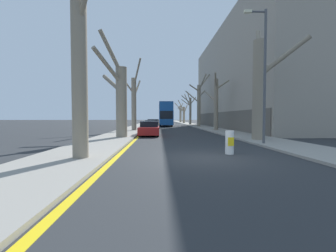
# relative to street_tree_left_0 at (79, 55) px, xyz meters

# --- Properties ---
(ground_plane) EXTENTS (300.00, 300.00, 0.00)m
(ground_plane) POSITION_rel_street_tree_left_0_xyz_m (5.06, 0.26, -4.14)
(ground_plane) COLOR #2B2D30
(sidewalk_left) EXTENTS (3.34, 120.00, 0.12)m
(sidewalk_left) POSITION_rel_street_tree_left_0_xyz_m (-0.57, 50.26, -4.08)
(sidewalk_left) COLOR gray
(sidewalk_left) RESTS_ON ground
(sidewalk_right) EXTENTS (3.34, 120.00, 0.12)m
(sidewalk_right) POSITION_rel_street_tree_left_0_xyz_m (10.70, 50.26, -4.08)
(sidewalk_right) COLOR gray
(sidewalk_right) RESTS_ON ground
(building_facade_right) EXTENTS (10.08, 34.92, 15.42)m
(building_facade_right) POSITION_rel_street_tree_left_0_xyz_m (17.36, 26.27, 3.56)
(building_facade_right) COLOR #9E9384
(building_facade_right) RESTS_ON ground
(kerb_line_stripe) EXTENTS (0.24, 120.00, 0.01)m
(kerb_line_stripe) POSITION_rel_street_tree_left_0_xyz_m (1.28, 50.26, -4.13)
(kerb_line_stripe) COLOR yellow
(kerb_line_stripe) RESTS_ON ground
(street_tree_left_0) EXTENTS (1.60, 4.39, 8.81)m
(street_tree_left_0) POSITION_rel_street_tree_left_0_xyz_m (0.00, 0.00, 0.00)
(street_tree_left_0) COLOR gray
(street_tree_left_0) RESTS_ON ground
(street_tree_left_1) EXTENTS (2.30, 4.13, 8.12)m
(street_tree_left_1) POSITION_rel_street_tree_left_0_xyz_m (-0.06, 9.26, -0.79)
(street_tree_left_1) COLOR gray
(street_tree_left_1) RESTS_ON ground
(street_tree_left_2) EXTENTS (3.22, 3.90, 8.75)m
(street_tree_left_2) POSITION_rel_street_tree_left_0_xyz_m (-0.05, 19.28, -0.36)
(street_tree_left_2) COLOR gray
(street_tree_left_2) RESTS_ON ground
(street_tree_right_0) EXTENTS (3.18, 3.41, 8.34)m
(street_tree_right_0) POSITION_rel_street_tree_left_0_xyz_m (10.33, 6.86, -0.24)
(street_tree_right_0) COLOR gray
(street_tree_right_0) RESTS_ON ground
(street_tree_right_1) EXTENTS (2.80, 3.70, 7.00)m
(street_tree_right_1) POSITION_rel_street_tree_left_0_xyz_m (10.27, 19.06, -0.63)
(street_tree_right_1) COLOR gray
(street_tree_right_1) RESTS_ON ground
(street_tree_right_2) EXTENTS (4.45, 4.82, 9.61)m
(street_tree_right_2) POSITION_rel_street_tree_left_0_xyz_m (10.24, 31.09, 0.24)
(street_tree_right_2) COLOR gray
(street_tree_right_2) RESTS_ON ground
(street_tree_right_3) EXTENTS (3.43, 1.87, 7.12)m
(street_tree_right_3) POSITION_rel_street_tree_left_0_xyz_m (10.14, 42.10, -0.53)
(street_tree_right_3) COLOR gray
(street_tree_right_3) RESTS_ON ground
(street_tree_right_4) EXTENTS (2.88, 2.78, 6.60)m
(street_tree_right_4) POSITION_rel_street_tree_left_0_xyz_m (10.12, 54.69, -1.38)
(street_tree_right_4) COLOR gray
(street_tree_right_4) RESTS_ON ground
(street_tree_right_5) EXTENTS (3.01, 3.14, 6.70)m
(street_tree_right_5) POSITION_rel_street_tree_left_0_xyz_m (10.29, 66.30, -0.96)
(street_tree_right_5) COLOR gray
(street_tree_right_5) RESTS_ON ground
(double_decker_bus) EXTENTS (2.56, 10.39, 4.57)m
(double_decker_bus) POSITION_rel_street_tree_left_0_xyz_m (4.40, 35.64, -1.56)
(double_decker_bus) COLOR #19519E
(double_decker_bus) RESTS_ON ground
(parked_car_0) EXTENTS (1.83, 4.39, 1.35)m
(parked_car_0) POSITION_rel_street_tree_left_0_xyz_m (2.20, 12.12, -3.49)
(parked_car_0) COLOR maroon
(parked_car_0) RESTS_ON ground
(parked_car_1) EXTENTS (1.79, 4.48, 1.36)m
(parked_car_1) POSITION_rel_street_tree_left_0_xyz_m (2.20, 18.95, -3.49)
(parked_car_1) COLOR black
(parked_car_1) RESTS_ON ground
(parked_car_2) EXTENTS (1.90, 4.09, 1.44)m
(parked_car_2) POSITION_rel_street_tree_left_0_xyz_m (2.20, 25.67, -3.46)
(parked_car_2) COLOR olive
(parked_car_2) RESTS_ON ground
(lamp_post) EXTENTS (1.40, 0.20, 8.20)m
(lamp_post) POSITION_rel_street_tree_left_0_xyz_m (9.43, 4.50, 0.42)
(lamp_post) COLOR #4C4F54
(lamp_post) RESTS_ON ground
(traffic_bollard) EXTENTS (0.39, 0.40, 1.09)m
(traffic_bollard) POSITION_rel_street_tree_left_0_xyz_m (6.38, 1.28, -3.59)
(traffic_bollard) COLOR white
(traffic_bollard) RESTS_ON ground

